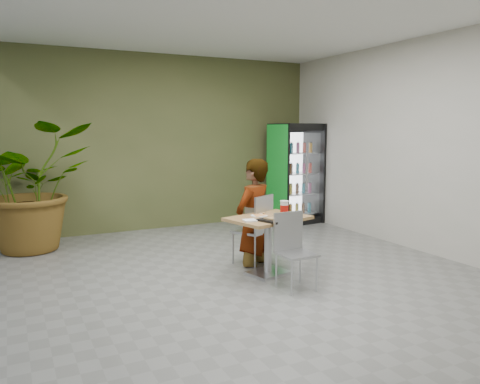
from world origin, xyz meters
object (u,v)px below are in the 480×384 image
at_px(dining_table, 268,233).
at_px(beverage_fridge, 296,173).
at_px(seated_woman, 253,223).
at_px(cafeteria_tray, 278,219).
at_px(chair_far, 258,224).
at_px(chair_near, 292,244).
at_px(potted_plant, 31,187).
at_px(soda_cup, 284,208).

height_order(dining_table, beverage_fridge, beverage_fridge).
bearing_deg(beverage_fridge, dining_table, -133.98).
distance_m(seated_woman, cafeteria_tray, 0.76).
xyz_separation_m(cafeteria_tray, beverage_fridge, (2.18, 2.95, 0.21)).
bearing_deg(beverage_fridge, seated_woman, -139.05).
distance_m(chair_far, chair_near, 0.99).
distance_m(dining_table, cafeteria_tray, 0.33).
xyz_separation_m(dining_table, beverage_fridge, (2.18, 2.70, 0.44)).
distance_m(beverage_fridge, potted_plant, 4.79).
bearing_deg(seated_woman, chair_near, 60.53).
xyz_separation_m(chair_far, soda_cup, (0.14, -0.45, 0.28)).
distance_m(cafeteria_tray, potted_plant, 3.94).
xyz_separation_m(soda_cup, cafeteria_tray, (-0.24, -0.24, -0.08)).
height_order(dining_table, soda_cup, soda_cup).
bearing_deg(dining_table, soda_cup, -0.21).
bearing_deg(chair_near, potted_plant, 129.17).
height_order(dining_table, seated_woman, seated_woman).
xyz_separation_m(chair_near, beverage_fridge, (2.16, 3.24, 0.46)).
height_order(chair_far, soda_cup, chair_far).
bearing_deg(chair_far, cafeteria_tray, 54.01).
height_order(soda_cup, potted_plant, potted_plant).
distance_m(soda_cup, potted_plant, 3.93).
height_order(seated_woman, beverage_fridge, beverage_fridge).
bearing_deg(dining_table, chair_far, 78.47).
bearing_deg(chair_near, cafeteria_tray, 94.67).
bearing_deg(soda_cup, chair_far, 107.76).
relative_size(dining_table, potted_plant, 0.57).
bearing_deg(potted_plant, seated_woman, -39.88).
bearing_deg(chair_near, seated_woman, 88.68).
bearing_deg(chair_far, seated_woman, -67.74).
distance_m(dining_table, chair_far, 0.46).
relative_size(chair_far, chair_near, 1.09).
bearing_deg(potted_plant, chair_far, -39.88).
xyz_separation_m(dining_table, soda_cup, (0.24, -0.00, 0.31)).
xyz_separation_m(chair_near, soda_cup, (0.22, 0.54, 0.32)).
relative_size(seated_woman, beverage_fridge, 0.90).
distance_m(chair_far, potted_plant, 3.55).
bearing_deg(dining_table, chair_near, -88.17).
bearing_deg(beverage_fridge, potted_plant, 174.83).
height_order(soda_cup, cafeteria_tray, soda_cup).
relative_size(chair_near, cafeteria_tray, 2.01).
distance_m(dining_table, beverage_fridge, 3.50).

